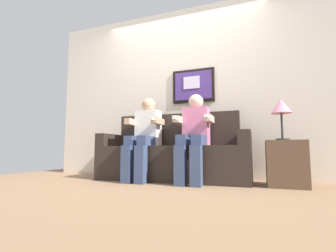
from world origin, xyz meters
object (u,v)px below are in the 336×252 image
side_table_right (286,163)px  table_lamp (281,108)px  couch (173,156)px  person_on_right (194,133)px  person_on_left (144,134)px

side_table_right → table_lamp: size_ratio=1.09×
couch → person_on_right: size_ratio=1.79×
person_on_right → side_table_right: bearing=3.5°
couch → side_table_right: couch is taller
table_lamp → person_on_left: bearing=-178.9°
side_table_right → table_lamp: bearing=-128.3°
couch → person_on_left: bearing=-153.4°
couch → table_lamp: (1.32, -0.14, 0.55)m
person_on_left → side_table_right: 1.72m
person_on_right → table_lamp: 1.02m
person_on_left → table_lamp: (1.66, 0.03, 0.25)m
person_on_right → side_table_right: (1.01, 0.06, -0.36)m
person_on_right → side_table_right: size_ratio=2.22×
couch → person_on_left: 0.48m
person_on_left → person_on_right: 0.67m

